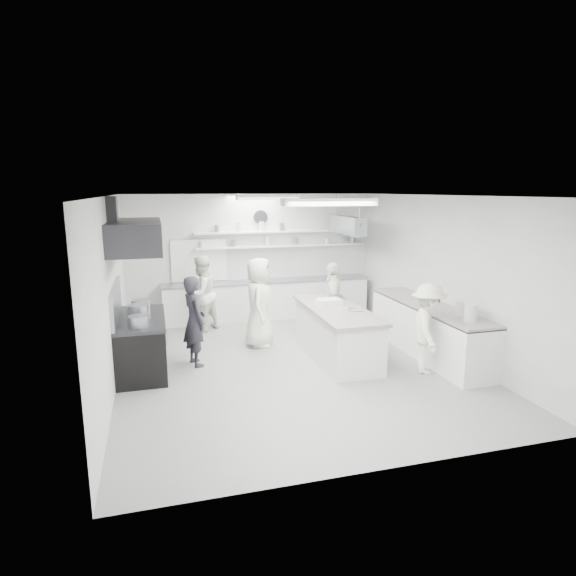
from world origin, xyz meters
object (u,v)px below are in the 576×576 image
object	(u,v)px
stove	(142,346)
cook_stove	(194,321)
right_counter	(428,331)
cook_back	(201,294)
prep_island	(336,334)
back_counter	(268,300)

from	to	relation	value
stove	cook_stove	size ratio (longest dim) A/B	1.11
right_counter	cook_back	bearing A→B (deg)	145.47
right_counter	prep_island	distance (m)	1.77
cook_stove	stove	bearing A→B (deg)	75.85
back_counter	right_counter	bearing A→B (deg)	-55.35
stove	cook_back	distance (m)	2.52
prep_island	cook_stove	world-z (taller)	cook_stove
cook_back	cook_stove	bearing A→B (deg)	41.56
stove	cook_back	size ratio (longest dim) A/B	1.07
right_counter	prep_island	xyz separation A→B (m)	(-1.74, 0.34, -0.02)
right_counter	cook_stove	bearing A→B (deg)	171.71
cook_back	stove	bearing A→B (deg)	20.31
stove	prep_island	distance (m)	3.52
stove	prep_island	size ratio (longest dim) A/B	0.74
right_counter	prep_island	world-z (taller)	right_counter
back_counter	prep_island	distance (m)	3.12
stove	back_counter	world-z (taller)	back_counter
cook_stove	back_counter	bearing A→B (deg)	-51.71
stove	right_counter	bearing A→B (deg)	-6.52
stove	cook_stove	xyz separation A→B (m)	(0.92, 0.03, 0.36)
prep_island	cook_back	world-z (taller)	cook_back
prep_island	back_counter	bearing A→B (deg)	101.80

